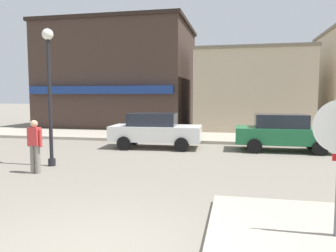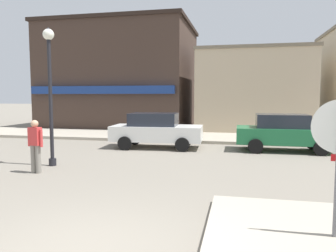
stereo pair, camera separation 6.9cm
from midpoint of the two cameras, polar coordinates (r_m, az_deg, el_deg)
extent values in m
cube|color=#A89E8C|center=(18.01, 5.24, -1.93)|extent=(80.00, 4.00, 0.15)
cylinder|color=black|center=(11.46, -19.60, 3.82)|extent=(0.12, 0.12, 4.20)
cylinder|color=black|center=(11.67, -19.30, -5.94)|extent=(0.24, 0.24, 0.24)
sphere|color=white|center=(11.62, -19.95, 14.76)|extent=(0.36, 0.36, 0.36)
cone|color=black|center=(11.65, -19.97, 15.46)|extent=(0.32, 0.32, 0.18)
cube|color=white|center=(14.63, -1.80, -1.23)|extent=(4.08, 1.91, 0.66)
cube|color=#1E232D|center=(14.61, -2.39, 1.16)|extent=(2.15, 1.50, 0.56)
cylinder|color=black|center=(15.33, 3.37, -2.33)|extent=(0.61, 0.21, 0.60)
cylinder|color=black|center=(13.66, 2.64, -3.27)|extent=(0.61, 0.21, 0.60)
cylinder|color=black|center=(15.78, -5.63, -2.13)|extent=(0.61, 0.21, 0.60)
cylinder|color=black|center=(14.16, -7.40, -3.00)|extent=(0.61, 0.21, 0.60)
cube|color=#1E6B3D|center=(14.62, 19.86, -1.55)|extent=(4.00, 1.70, 0.66)
cube|color=#1E232D|center=(14.54, 19.35, 0.84)|extent=(2.08, 1.40, 0.56)
cylinder|color=black|center=(15.70, 23.90, -2.60)|extent=(0.60, 0.18, 0.60)
cylinder|color=black|center=(14.06, 25.29, -3.53)|extent=(0.60, 0.18, 0.60)
cylinder|color=black|center=(15.39, 14.81, -2.47)|extent=(0.60, 0.18, 0.60)
cylinder|color=black|center=(13.71, 15.13, -3.42)|extent=(0.60, 0.18, 0.60)
cylinder|color=gray|center=(10.76, -22.19, -5.32)|extent=(0.16, 0.16, 0.85)
cylinder|color=gray|center=(10.64, -21.49, -5.41)|extent=(0.16, 0.16, 0.85)
cube|color=#D13838|center=(10.60, -21.97, -1.67)|extent=(0.39, 0.28, 0.54)
sphere|color=tan|center=(10.56, -22.04, 0.38)|extent=(0.22, 0.22, 0.22)
cylinder|color=#D13838|center=(10.76, -22.85, -1.87)|extent=(0.10, 0.10, 0.52)
cylinder|color=#D13838|center=(10.45, -21.05, -2.01)|extent=(0.10, 0.10, 0.52)
cube|color=#3D2D26|center=(25.29, -7.80, 8.19)|extent=(10.18, 8.00, 7.26)
cube|color=navy|center=(21.41, -11.60, 6.17)|extent=(9.67, 0.40, 0.50)
cube|color=black|center=(25.76, -7.91, 16.55)|extent=(10.48, 8.24, 0.24)
cube|color=tan|center=(22.34, 14.63, 5.63)|extent=(6.99, 5.62, 5.05)
cube|color=#716452|center=(22.52, 14.79, 12.33)|extent=(7.13, 5.73, 0.20)
camera|label=1|loc=(0.03, -89.78, 0.02)|focal=35.00mm
camera|label=2|loc=(0.03, 90.22, -0.02)|focal=35.00mm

